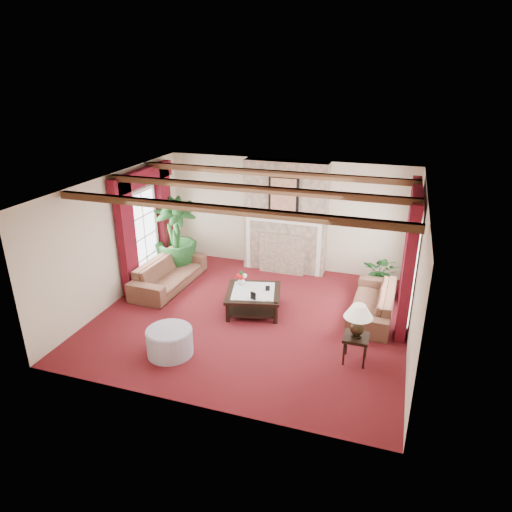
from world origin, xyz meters
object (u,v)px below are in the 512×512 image
(sofa_right, at_px, (373,298))
(potted_palm, at_px, (177,251))
(side_table, at_px, (355,349))
(ottoman, at_px, (170,342))
(sofa_left, at_px, (169,269))
(coffee_table, at_px, (253,301))

(sofa_right, bearing_deg, potted_palm, -97.89)
(side_table, bearing_deg, ottoman, -165.99)
(sofa_right, relative_size, potted_palm, 1.01)
(ottoman, bearing_deg, sofa_right, 37.41)
(sofa_left, relative_size, coffee_table, 2.04)
(sofa_left, xyz_separation_m, coffee_table, (2.21, -0.53, -0.21))
(sofa_right, bearing_deg, ottoman, -50.92)
(coffee_table, relative_size, side_table, 2.21)
(sofa_left, xyz_separation_m, potted_palm, (-0.23, 0.84, 0.08))
(sofa_right, xyz_separation_m, potted_palm, (-4.78, 0.80, 0.11))
(sofa_right, distance_m, ottoman, 4.08)
(potted_palm, xyz_separation_m, side_table, (4.63, -2.51, -0.26))
(sofa_left, distance_m, ottoman, 2.78)
(sofa_left, relative_size, side_table, 4.51)
(sofa_left, bearing_deg, sofa_right, -87.34)
(coffee_table, bearing_deg, sofa_left, 152.73)
(potted_palm, xyz_separation_m, coffee_table, (2.44, -1.37, -0.29))
(side_table, bearing_deg, sofa_right, 85.26)
(potted_palm, bearing_deg, sofa_right, -9.56)
(sofa_left, distance_m, side_table, 4.72)
(sofa_right, relative_size, ottoman, 2.56)
(sofa_right, distance_m, coffee_table, 2.41)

